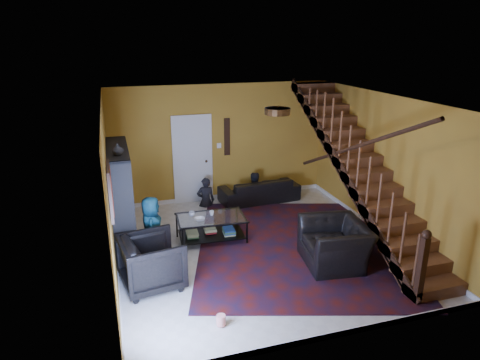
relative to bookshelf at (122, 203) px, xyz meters
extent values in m
plane|color=beige|center=(2.40, -0.60, -0.96)|extent=(5.50, 5.50, 0.00)
plane|color=#B58828|center=(2.40, 2.15, 0.44)|extent=(5.20, 0.00, 5.20)
plane|color=#B58828|center=(2.40, -3.35, 0.44)|extent=(5.20, 0.00, 5.20)
plane|color=#B58828|center=(-0.20, -0.60, 0.44)|extent=(0.00, 5.50, 5.50)
plane|color=#B58828|center=(5.00, -0.60, 0.44)|extent=(0.00, 5.50, 5.50)
plane|color=white|center=(2.40, -0.60, 1.84)|extent=(5.50, 5.50, 0.00)
cube|color=silver|center=(2.40, 2.14, -0.91)|extent=(5.20, 0.02, 0.10)
cube|color=silver|center=(-0.19, -0.60, -0.91)|extent=(0.02, 5.50, 0.10)
cube|color=#B58828|center=(4.53, -0.60, 0.36)|extent=(0.95, 4.92, 2.83)
cube|color=black|center=(4.07, -0.60, 0.44)|extent=(0.04, 5.02, 3.02)
cylinder|color=black|center=(4.10, -0.60, 0.89)|extent=(0.07, 4.20, 2.44)
cube|color=black|center=(4.10, -3.00, -0.41)|extent=(0.10, 0.10, 1.10)
cube|color=black|center=(0.00, 0.00, 0.04)|extent=(0.35, 1.80, 2.00)
cube|color=black|center=(0.00, 0.00, -0.56)|extent=(0.35, 1.72, 0.03)
cube|color=black|center=(0.00, 0.00, 0.20)|extent=(0.35, 1.72, 0.03)
cube|color=silver|center=(1.70, 2.12, 0.06)|extent=(0.82, 0.05, 2.05)
cube|color=maroon|center=(-0.17, -1.50, 0.79)|extent=(0.04, 0.74, 0.74)
cube|color=black|center=(2.55, 2.13, 0.59)|extent=(0.14, 0.03, 0.90)
cylinder|color=#3F2814|center=(2.40, -1.40, 1.78)|extent=(0.40, 0.40, 0.10)
cube|color=#430F0B|center=(3.16, -0.79, -0.95)|extent=(4.84, 5.20, 0.02)
imported|color=black|center=(3.24, 1.70, -0.69)|extent=(1.97, 0.90, 0.56)
imported|color=black|center=(0.35, -1.35, -0.54)|extent=(1.07, 1.05, 0.85)
imported|color=black|center=(3.49, -1.55, -0.58)|extent=(1.17, 1.30, 0.76)
imported|color=black|center=(1.92, 1.75, -0.84)|extent=(0.44, 0.31, 1.15)
imported|color=black|center=(3.11, 1.75, -0.83)|extent=(0.58, 0.46, 1.17)
imported|color=#174D5A|center=(0.45, -0.45, -0.37)|extent=(0.48, 0.64, 1.19)
cube|color=black|center=(1.00, -0.40, -0.72)|extent=(0.03, 0.03, 0.49)
cube|color=black|center=(2.25, -0.40, -0.72)|extent=(0.03, 0.03, 0.49)
cube|color=black|center=(1.00, 0.30, -0.72)|extent=(0.03, 0.03, 0.49)
cube|color=black|center=(2.25, 0.30, -0.72)|extent=(0.03, 0.03, 0.49)
cube|color=black|center=(1.63, -0.05, -0.83)|extent=(1.29, 0.78, 0.02)
cube|color=silver|center=(1.63, -0.05, -0.47)|extent=(1.35, 0.84, 0.02)
imported|color=#999999|center=(1.28, 0.11, -0.42)|extent=(0.14, 0.14, 0.09)
imported|color=#999999|center=(1.66, 0.04, -0.42)|extent=(0.12, 0.12, 0.09)
imported|color=#999999|center=(1.38, -0.14, -0.44)|extent=(0.21, 0.21, 0.05)
imported|color=#999999|center=(0.00, -0.50, 1.13)|extent=(0.18, 0.18, 0.19)
cylinder|color=red|center=(1.14, -2.65, -0.87)|extent=(0.17, 0.17, 0.15)
camera|label=1|loc=(-0.06, -7.51, 2.88)|focal=32.00mm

